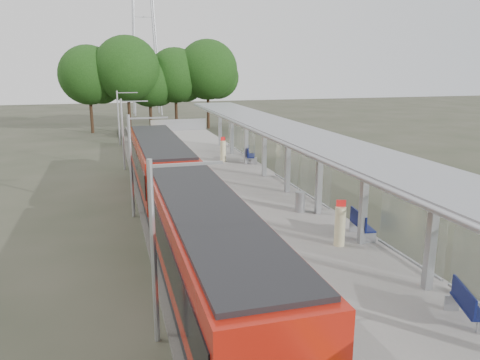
% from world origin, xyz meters
% --- Properties ---
extents(trackbed, '(3.00, 70.00, 0.24)m').
position_xyz_m(trackbed, '(-4.50, 20.00, 0.12)').
color(trackbed, '#59544C').
rests_on(trackbed, ground).
extents(platform, '(6.00, 50.00, 1.00)m').
position_xyz_m(platform, '(0.00, 20.00, 0.50)').
color(platform, gray).
rests_on(platform, ground).
extents(tactile_strip, '(0.60, 50.00, 0.02)m').
position_xyz_m(tactile_strip, '(-2.55, 20.00, 1.01)').
color(tactile_strip, gold).
rests_on(tactile_strip, platform).
extents(end_fence, '(6.00, 0.10, 1.20)m').
position_xyz_m(end_fence, '(0.00, 44.95, 1.60)').
color(end_fence, '#9EA0A5').
rests_on(end_fence, platform).
extents(train, '(2.74, 27.60, 3.62)m').
position_xyz_m(train, '(-4.50, 15.22, 2.05)').
color(train, black).
rests_on(train, ground).
extents(canopy, '(3.27, 38.00, 3.66)m').
position_xyz_m(canopy, '(1.61, 16.19, 4.20)').
color(canopy, '#9EA0A5').
rests_on(canopy, platform).
extents(tree_cluster, '(21.30, 9.28, 11.25)m').
position_xyz_m(tree_cluster, '(-1.89, 52.80, 6.94)').
color(tree_cluster, '#382316').
rests_on(tree_cluster, ground).
extents(catenary_masts, '(2.08, 48.16, 5.40)m').
position_xyz_m(catenary_masts, '(-6.22, 19.00, 2.91)').
color(catenary_masts, '#9EA0A5').
rests_on(catenary_masts, ground).
extents(bench_near, '(0.99, 1.63, 1.07)m').
position_xyz_m(bench_near, '(1.72, 4.03, 1.56)').
color(bench_near, '#101850').
rests_on(bench_near, platform).
extents(bench_mid, '(0.70, 1.66, 1.10)m').
position_xyz_m(bench_mid, '(2.30, 10.62, 1.58)').
color(bench_mid, '#101850').
rests_on(bench_mid, platform).
extents(bench_far, '(1.03, 1.75, 1.15)m').
position_xyz_m(bench_far, '(2.35, 26.28, 1.60)').
color(bench_far, '#101850').
rests_on(bench_far, platform).
extents(info_pillar_near, '(0.41, 0.41, 1.84)m').
position_xyz_m(info_pillar_near, '(1.07, 10.05, 1.80)').
color(info_pillar_near, beige).
rests_on(info_pillar_near, platform).
extents(info_pillar_far, '(0.41, 0.41, 1.81)m').
position_xyz_m(info_pillar_far, '(0.60, 27.17, 1.78)').
color(info_pillar_far, beige).
rests_on(info_pillar_far, platform).
extents(litter_bin, '(0.58, 0.58, 0.98)m').
position_xyz_m(litter_bin, '(1.28, 14.47, 1.49)').
color(litter_bin, '#9EA0A5').
rests_on(litter_bin, platform).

